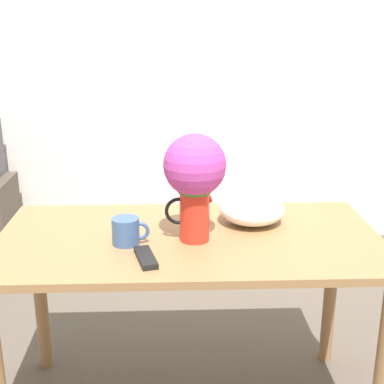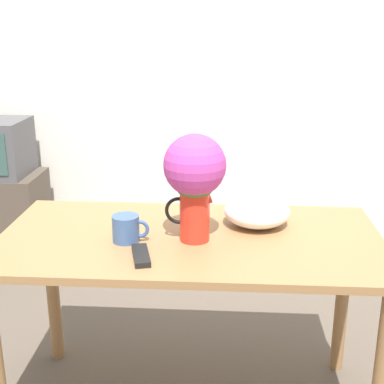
# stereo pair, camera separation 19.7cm
# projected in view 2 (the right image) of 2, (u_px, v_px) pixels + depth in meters

# --- Properties ---
(wall_back) EXTENTS (8.00, 0.05, 2.60)m
(wall_back) POSITION_uv_depth(u_px,v_px,m) (224.00, 65.00, 3.74)
(wall_back) COLOR silver
(wall_back) RESTS_ON ground_plane
(table) EXTENTS (1.48, 0.77, 0.80)m
(table) POSITION_uv_depth(u_px,v_px,m) (190.00, 262.00, 2.10)
(table) COLOR olive
(table) RESTS_ON ground_plane
(flower_vase) EXTENTS (0.23, 0.23, 0.41)m
(flower_vase) POSITION_uv_depth(u_px,v_px,m) (195.00, 175.00, 1.95)
(flower_vase) COLOR red
(flower_vase) RESTS_ON table
(coffee_mug) EXTENTS (0.14, 0.10, 0.10)m
(coffee_mug) POSITION_uv_depth(u_px,v_px,m) (127.00, 229.00, 2.00)
(coffee_mug) COLOR #385689
(coffee_mug) RESTS_ON table
(white_bowl) EXTENTS (0.27, 0.27, 0.12)m
(white_bowl) POSITION_uv_depth(u_px,v_px,m) (257.00, 211.00, 2.16)
(white_bowl) COLOR white
(white_bowl) RESTS_ON table
(remote_control) EXTENTS (0.09, 0.18, 0.02)m
(remote_control) POSITION_uv_depth(u_px,v_px,m) (141.00, 255.00, 1.87)
(remote_control) COLOR black
(remote_control) RESTS_ON table
(tv_stand) EXTENTS (0.62, 0.43, 0.57)m
(tv_stand) POSITION_uv_depth(u_px,v_px,m) (0.00, 213.00, 3.82)
(tv_stand) COLOR #4C4238
(tv_stand) RESTS_ON ground_plane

